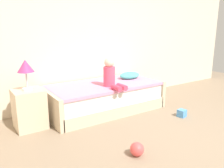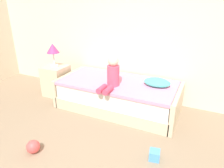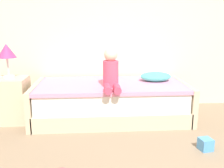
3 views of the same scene
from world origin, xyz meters
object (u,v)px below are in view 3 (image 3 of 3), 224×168
Objects in this scene: nightstand at (11,100)px; child_figure at (111,72)px; table_lamp at (7,53)px; pillow at (156,77)px; bed at (111,101)px; toy_block at (206,144)px.

child_figure is at bearing -8.76° from nightstand.
nightstand is 1.41m from child_figure.
table_lamp is 1.02× the size of pillow.
nightstand is 0.64m from table_lamp.
table_lamp is (0.00, 0.00, 0.64)m from nightstand.
nightstand is at bearing -176.50° from pillow.
child_figure reaches higher than nightstand.
table_lamp reaches higher than bed.
pillow is (2.00, 0.12, -0.37)m from table_lamp.
child_figure reaches higher than bed.
table_lamp reaches higher than nightstand.
nightstand is 1.36× the size of pillow.
pillow is 3.48× the size of toy_block.
bed is 4.80× the size of pillow.
pillow is 1.25m from toy_block.
child_figure is 1.16× the size of pillow.
bed is 4.14× the size of child_figure.
bed is 1.52m from table_lamp.
nightstand is 1.18× the size of child_figure.
pillow is at bearing 104.27° from toy_block.
bed is at bearing 0.94° from table_lamp.
table_lamp is at bearing 156.53° from toy_block.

